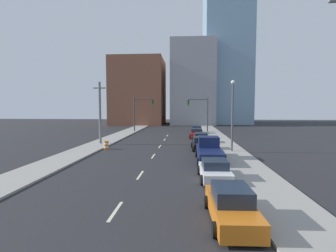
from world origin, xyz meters
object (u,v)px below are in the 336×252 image
(sedan_black, at_px, (201,144))
(sedan_red, at_px, (197,134))
(traffic_signal_left, at_px, (140,110))
(traffic_barrel, at_px, (106,145))
(sedan_green, at_px, (201,138))
(street_lamp, at_px, (232,110))
(utility_pole_left_mid, at_px, (100,112))
(traffic_signal_right, at_px, (202,110))
(sedan_blue, at_px, (197,130))
(sedan_orange, at_px, (231,206))
(pickup_truck_navy, at_px, (209,151))
(sedan_white, at_px, (215,170))

(sedan_black, distance_m, sedan_red, 11.49)
(traffic_signal_left, distance_m, traffic_barrel, 21.72)
(traffic_barrel, distance_m, sedan_black, 11.02)
(sedan_red, bearing_deg, sedan_green, -84.17)
(street_lamp, xyz_separation_m, sedan_black, (-3.22, 1.66, -3.86))
(sedan_red, bearing_deg, sedan_black, -87.38)
(utility_pole_left_mid, xyz_separation_m, sedan_black, (12.95, -3.24, -3.52))
(traffic_signal_right, bearing_deg, sedan_red, -98.31)
(sedan_blue, bearing_deg, traffic_barrel, -119.46)
(traffic_barrel, height_order, sedan_orange, sedan_orange)
(street_lamp, bearing_deg, sedan_black, 152.80)
(utility_pole_left_mid, relative_size, sedan_orange, 1.73)
(street_lamp, bearing_deg, traffic_signal_left, 122.20)
(traffic_barrel, xyz_separation_m, sedan_red, (10.90, 12.03, 0.21))
(pickup_truck_navy, bearing_deg, sedan_black, 93.53)
(traffic_signal_left, relative_size, sedan_black, 1.40)
(traffic_signal_left, bearing_deg, sedan_orange, -74.27)
(street_lamp, distance_m, sedan_green, 8.59)
(sedan_red, bearing_deg, traffic_barrel, -130.06)
(traffic_signal_left, height_order, traffic_signal_right, same)
(sedan_green, xyz_separation_m, sedan_red, (-0.39, 6.07, 0.04))
(pickup_truck_navy, height_order, sedan_blue, pickup_truck_navy)
(street_lamp, xyz_separation_m, sedan_blue, (-3.05, 19.30, -3.86))
(traffic_barrel, height_order, pickup_truck_navy, pickup_truck_navy)
(sedan_white, distance_m, pickup_truck_navy, 6.22)
(traffic_barrel, bearing_deg, sedan_black, 2.80)
(sedan_white, xyz_separation_m, sedan_red, (-0.36, 24.04, 0.06))
(traffic_signal_left, distance_m, sedan_black, 23.82)
(sedan_orange, bearing_deg, traffic_signal_right, 86.59)
(sedan_green, bearing_deg, sedan_blue, 90.93)
(sedan_white, bearing_deg, sedan_green, 88.06)
(sedan_white, distance_m, sedan_black, 12.55)
(street_lamp, relative_size, sedan_green, 1.64)
(traffic_signal_right, height_order, street_lamp, street_lamp)
(sedan_red, bearing_deg, traffic_signal_left, 141.37)
(traffic_barrel, bearing_deg, sedan_white, -46.84)
(utility_pole_left_mid, xyz_separation_m, street_lamp, (16.17, -4.89, 0.33))
(sedan_green, bearing_deg, sedan_orange, -89.68)
(traffic_signal_left, xyz_separation_m, street_lamp, (14.17, -22.50, 0.21))
(sedan_green, bearing_deg, traffic_signal_left, 126.43)
(traffic_signal_right, relative_size, traffic_barrel, 7.09)
(pickup_truck_navy, height_order, sedan_black, pickup_truck_navy)
(traffic_barrel, height_order, sedan_white, sedan_white)
(sedan_black, bearing_deg, street_lamp, -28.78)
(sedan_orange, bearing_deg, sedan_red, 88.72)
(utility_pole_left_mid, relative_size, sedan_black, 1.70)
(traffic_barrel, bearing_deg, sedan_red, 47.82)
(traffic_signal_right, relative_size, sedan_blue, 1.40)
(sedan_white, bearing_deg, street_lamp, 72.95)
(sedan_green, relative_size, sedan_blue, 0.99)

